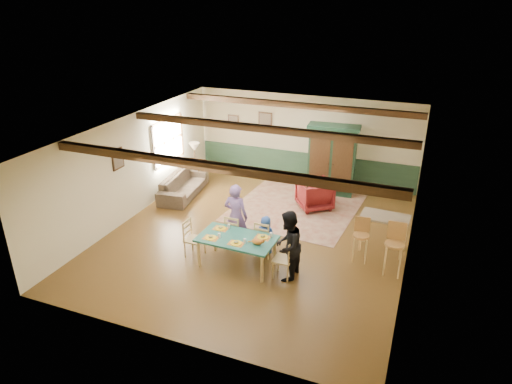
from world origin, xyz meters
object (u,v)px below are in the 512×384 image
(dining_chair_far_left, at_px, (235,231))
(person_man, at_px, (236,216))
(person_child, at_px, (266,235))
(bar_stool_left, at_px, (361,240))
(armoire, at_px, (332,160))
(dining_chair_far_right, at_px, (264,238))
(person_woman, at_px, (288,246))
(dining_table, at_px, (237,252))
(dining_chair_end_left, at_px, (194,239))
(armchair, at_px, (315,194))
(sofa, at_px, (183,185))
(bar_stool_right, at_px, (394,250))
(dining_chair_end_right, at_px, (283,258))
(end_table, at_px, (196,171))
(cat, at_px, (257,241))
(counter_table, at_px, (383,233))
(table_lamp, at_px, (195,152))

(dining_chair_far_left, xyz_separation_m, person_man, (0.00, 0.07, 0.36))
(person_child, distance_m, bar_stool_left, 2.11)
(dining_chair_far_left, distance_m, armoire, 4.25)
(dining_chair_far_right, relative_size, person_woman, 0.58)
(dining_chair_far_left, relative_size, armoire, 0.42)
(dining_table, bearing_deg, dining_chair_end_left, 178.37)
(bar_stool_left, bearing_deg, armchair, 118.19)
(sofa, relative_size, bar_stool_right, 1.84)
(dining_chair_far_left, distance_m, dining_chair_end_right, 1.57)
(dining_chair_end_right, bearing_deg, bar_stool_left, 133.03)
(armchair, bearing_deg, person_child, 45.26)
(dining_chair_far_left, xyz_separation_m, dining_chair_end_left, (-0.71, -0.64, 0.00))
(person_man, bearing_deg, person_woman, 154.13)
(dining_chair_end_left, xyz_separation_m, armoire, (2.04, 4.64, 0.60))
(dining_chair_end_left, distance_m, bar_stool_left, 3.69)
(end_table, bearing_deg, sofa, -80.51)
(person_woman, distance_m, cat, 0.65)
(dining_chair_end_right, bearing_deg, armoire, -177.49)
(dining_chair_end_right, xyz_separation_m, end_table, (-4.25, 4.06, -0.11))
(person_woman, xyz_separation_m, armoire, (-0.16, 4.70, 0.28))
(person_woman, distance_m, person_child, 1.11)
(counter_table, bearing_deg, dining_table, -147.49)
(table_lamp, xyz_separation_m, bar_stool_left, (5.64, -2.83, -0.46))
(bar_stool_left, bearing_deg, dining_chair_far_left, -176.75)
(armchair, distance_m, bar_stool_left, 2.82)
(armoire, bearing_deg, sofa, -161.05)
(person_child, distance_m, table_lamp, 4.90)
(end_table, xyz_separation_m, bar_stool_left, (5.64, -2.83, 0.17))
(dining_chair_far_left, xyz_separation_m, person_woman, (1.50, -0.70, 0.32))
(counter_table, bearing_deg, dining_chair_far_left, -160.28)
(table_lamp, bearing_deg, dining_chair_end_right, -43.68)
(dining_chair_end_left, relative_size, armchair, 0.99)
(person_child, xyz_separation_m, sofa, (-3.40, 2.21, -0.15))
(dining_table, xyz_separation_m, sofa, (-3.01, 2.94, -0.04))
(dining_chair_far_right, distance_m, dining_chair_end_right, 0.96)
(person_man, relative_size, cat, 4.79)
(dining_table, height_order, bar_stool_left, bar_stool_left)
(person_child, height_order, bar_stool_right, bar_stool_right)
(dining_chair_end_right, height_order, person_woman, person_woman)
(sofa, bearing_deg, person_woman, -132.98)
(person_woman, xyz_separation_m, person_child, (-0.76, 0.76, -0.30))
(dining_chair_far_right, bearing_deg, armchair, -96.80)
(dining_chair_far_right, bearing_deg, table_lamp, -41.71)
(dining_chair_end_right, distance_m, person_child, 1.01)
(dining_table, bearing_deg, end_table, 128.40)
(dining_chair_far_left, distance_m, table_lamp, 4.43)
(cat, xyz_separation_m, sofa, (-3.51, 3.04, -0.46))
(dining_chair_end_right, bearing_deg, cat, -80.54)
(dining_chair_far_left, height_order, table_lamp, table_lamp)
(dining_chair_far_left, relative_size, person_man, 0.55)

